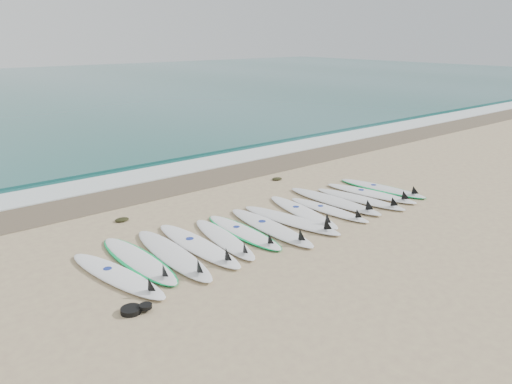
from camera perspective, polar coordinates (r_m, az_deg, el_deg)
ground at (r=11.30m, az=2.32°, el=-3.65°), size 120.00×120.00×0.00m
wet_sand_band at (r=14.44m, az=-8.57°, el=0.99°), size 120.00×1.80×0.01m
foam_band at (r=15.61m, az=-11.25°, el=2.17°), size 120.00×1.40×0.04m
wave_crest at (r=16.90m, az=-13.70°, el=3.29°), size 120.00×1.00×0.10m
surfboard_0 at (r=9.17m, az=-15.43°, el=-9.20°), size 1.00×2.71×0.34m
surfboard_1 at (r=9.68m, az=-13.21°, el=-7.59°), size 0.68×2.69×0.34m
surfboard_2 at (r=9.74m, az=-9.36°, el=-7.10°), size 0.79×2.92×0.37m
surfboard_3 at (r=10.08m, az=-6.50°, el=-6.10°), size 0.60×2.82×0.36m
surfboard_4 at (r=10.35m, az=-3.57°, el=-5.40°), size 0.91×2.55×0.32m
surfboard_5 at (r=10.70m, az=-1.37°, el=-4.60°), size 0.67×2.51×0.32m
surfboard_6 at (r=10.91m, az=1.83°, el=-4.07°), size 0.75×2.86×0.36m
surfboard_7 at (r=11.35m, az=4.21°, el=-3.24°), size 0.96×2.79×0.35m
surfboard_8 at (r=11.90m, az=5.49°, el=-2.29°), size 0.99×2.72×0.34m
surfboard_9 at (r=12.13m, az=8.48°, el=-2.04°), size 0.62×2.40×0.30m
surfboard_10 at (r=12.75m, az=9.13°, el=-1.03°), size 0.72×2.92×0.37m
surfboard_11 at (r=13.04m, az=12.00°, el=-0.81°), size 0.89×2.64×0.33m
surfboard_12 at (r=13.57m, az=13.15°, el=-0.15°), size 0.99×2.69×0.34m
surfboard_13 at (r=14.11m, az=14.31°, el=0.42°), size 0.95×2.65×0.33m
seaweed_near at (r=11.85m, az=-15.08°, el=-3.07°), size 0.33×0.26×0.06m
seaweed_far at (r=14.65m, az=2.41°, el=1.52°), size 0.32×0.25×0.06m
leash_coil at (r=8.11m, az=-13.74°, el=-12.90°), size 0.46×0.36×0.11m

